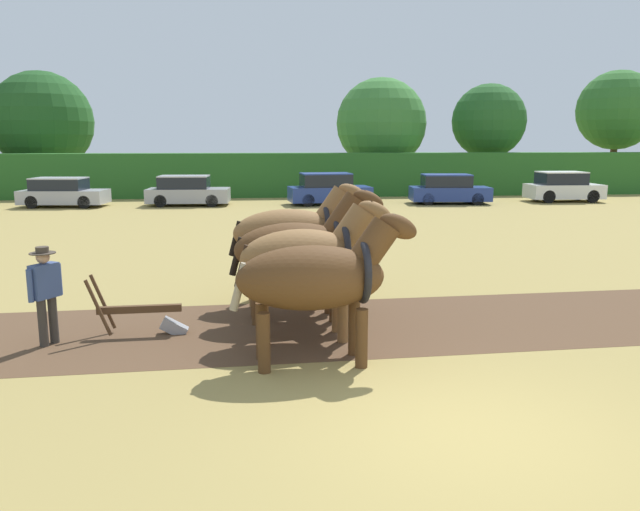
# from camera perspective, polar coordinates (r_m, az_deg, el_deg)

# --- Properties ---
(ground_plane) EXTENTS (240.00, 240.00, 0.00)m
(ground_plane) POSITION_cam_1_polar(r_m,az_deg,el_deg) (7.53, 13.09, -15.30)
(ground_plane) COLOR #998447
(plowed_furrow_strip) EXTENTS (28.08, 4.64, 0.01)m
(plowed_furrow_strip) POSITION_cam_1_polar(r_m,az_deg,el_deg) (11.37, -23.73, -6.98)
(plowed_furrow_strip) COLOR brown
(plowed_furrow_strip) RESTS_ON ground
(hedgerow) EXTENTS (57.59, 1.63, 2.51)m
(hedgerow) POSITION_cam_1_polar(r_m,az_deg,el_deg) (36.60, -2.41, 7.38)
(hedgerow) COLOR #286023
(hedgerow) RESTS_ON ground
(tree_left) EXTENTS (6.15, 6.15, 7.44)m
(tree_left) POSITION_cam_1_polar(r_m,az_deg,el_deg) (43.00, -24.07, 11.11)
(tree_left) COLOR brown
(tree_left) RESTS_ON ground
(tree_center_left) EXTENTS (5.67, 5.67, 7.12)m
(tree_center_left) POSITION_cam_1_polar(r_m,az_deg,el_deg) (40.40, 5.61, 11.92)
(tree_center_left) COLOR #423323
(tree_center_left) RESTS_ON ground
(tree_center) EXTENTS (4.67, 4.67, 6.78)m
(tree_center) POSITION_cam_1_polar(r_m,az_deg,el_deg) (42.03, 15.19, 11.76)
(tree_center) COLOR #4C3823
(tree_center) RESTS_ON ground
(tree_center_right) EXTENTS (5.21, 5.21, 7.81)m
(tree_center_right) POSITION_cam_1_polar(r_m,az_deg,el_deg) (46.95, 25.52, 11.89)
(tree_center_right) COLOR #4C3823
(tree_center_right) RESTS_ON ground
(draft_horse_lead_left) EXTENTS (2.80, 1.08, 2.29)m
(draft_horse_lead_left) POSITION_cam_1_polar(r_m,az_deg,el_deg) (9.00, -0.18, -2.00)
(draft_horse_lead_left) COLOR #513319
(draft_horse_lead_left) RESTS_ON ground
(draft_horse_lead_right) EXTENTS (2.65, 1.09, 2.36)m
(draft_horse_lead_right) POSITION_cam_1_polar(r_m,az_deg,el_deg) (10.13, -1.14, -0.24)
(draft_horse_lead_right) COLOR brown
(draft_horse_lead_right) RESTS_ON ground
(draft_horse_trail_left) EXTENTS (2.89, 1.11, 2.44)m
(draft_horse_trail_left) POSITION_cam_1_polar(r_m,az_deg,el_deg) (11.29, -1.82, 0.69)
(draft_horse_trail_left) COLOR #513319
(draft_horse_trail_left) RESTS_ON ground
(draft_horse_trail_right) EXTENTS (2.82, 1.07, 2.47)m
(draft_horse_trail_right) POSITION_cam_1_polar(r_m,az_deg,el_deg) (12.42, -2.49, 2.11)
(draft_horse_trail_right) COLOR brown
(draft_horse_trail_right) RESTS_ON ground
(plow) EXTENTS (1.63, 0.48, 1.13)m
(plow) POSITION_cam_1_polar(r_m,az_deg,el_deg) (10.95, -15.48, -5.38)
(plow) COLOR #4C331E
(plow) RESTS_ON ground
(farmer_at_plow) EXTENTS (0.42, 0.54, 1.60)m
(farmer_at_plow) POSITION_cam_1_polar(r_m,az_deg,el_deg) (10.81, -23.82, -2.82)
(farmer_at_plow) COLOR #38332D
(farmer_at_plow) RESTS_ON ground
(farmer_beside_team) EXTENTS (0.42, 0.66, 1.69)m
(farmer_beside_team) POSITION_cam_1_polar(r_m,az_deg,el_deg) (13.84, -1.87, 1.12)
(farmer_beside_team) COLOR #38332D
(farmer_beside_team) RESTS_ON ground
(parked_car_left) EXTENTS (4.20, 2.18, 1.44)m
(parked_car_left) POSITION_cam_1_polar(r_m,az_deg,el_deg) (33.31, -22.47, 5.32)
(parked_car_left) COLOR #A8A8B2
(parked_car_left) RESTS_ON ground
(parked_car_center_left) EXTENTS (4.13, 2.05, 1.50)m
(parked_car_center_left) POSITION_cam_1_polar(r_m,az_deg,el_deg) (32.14, -12.04, 5.77)
(parked_car_center_left) COLOR #9E9EA8
(parked_car_center_left) RESTS_ON ground
(parked_car_center) EXTENTS (4.26, 2.21, 1.60)m
(parked_car_center) POSITION_cam_1_polar(r_m,az_deg,el_deg) (31.90, 0.78, 6.05)
(parked_car_center) COLOR navy
(parked_car_center) RESTS_ON ground
(parked_car_center_right) EXTENTS (4.17, 2.14, 1.52)m
(parked_car_center_right) POSITION_cam_1_polar(r_m,az_deg,el_deg) (33.00, 11.68, 5.92)
(parked_car_center_right) COLOR navy
(parked_car_center_right) RESTS_ON ground
(parked_car_right) EXTENTS (3.89, 1.95, 1.60)m
(parked_car_right) POSITION_cam_1_polar(r_m,az_deg,el_deg) (35.89, 21.34, 5.84)
(parked_car_right) COLOR silver
(parked_car_right) RESTS_ON ground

